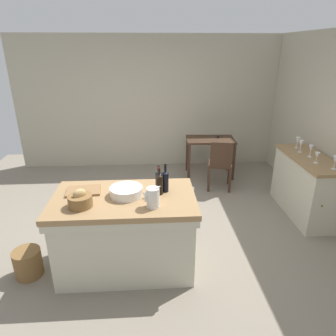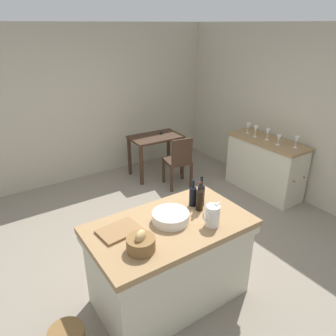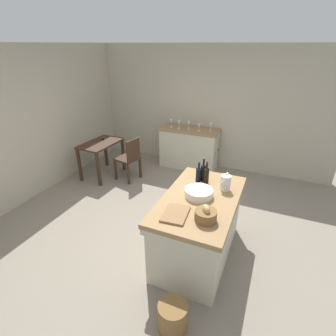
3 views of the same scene
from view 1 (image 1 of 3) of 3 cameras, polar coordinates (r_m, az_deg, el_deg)
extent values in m
plane|color=gray|center=(4.23, -2.73, -11.78)|extent=(6.76, 6.76, 0.00)
cube|color=#B2AA93|center=(6.21, -3.40, 12.18)|extent=(5.32, 0.12, 2.60)
cube|color=#99754C|center=(3.21, -8.39, -5.90)|extent=(1.51, 0.88, 0.06)
cube|color=beige|center=(3.25, -8.32, -7.00)|extent=(1.49, 0.86, 0.08)
cube|color=beige|center=(3.44, -7.98, -12.46)|extent=(1.43, 0.80, 0.83)
cube|color=#99754C|center=(4.73, 25.54, 1.63)|extent=(0.52, 1.28, 0.04)
cube|color=beige|center=(4.88, 24.69, -3.33)|extent=(0.49, 1.25, 0.86)
sphere|color=brown|center=(4.31, 27.22, -6.47)|extent=(0.03, 0.03, 0.03)
cube|color=#3D281C|center=(5.76, 8.06, 5.37)|extent=(0.93, 0.61, 0.04)
cube|color=#3D281C|center=(5.60, 4.01, 1.03)|extent=(0.05, 0.05, 0.71)
cube|color=#3D281C|center=(5.73, 12.32, 1.04)|extent=(0.05, 0.05, 0.71)
cube|color=#3D281C|center=(6.06, 3.67, 2.68)|extent=(0.05, 0.05, 0.71)
cube|color=#3D281C|center=(6.18, 11.38, 2.66)|extent=(0.05, 0.05, 0.71)
cylinder|color=black|center=(5.82, 9.48, 5.90)|extent=(0.04, 0.04, 0.05)
cube|color=#3D281C|center=(5.33, 9.84, 0.82)|extent=(0.47, 0.47, 0.04)
cube|color=#3D281C|center=(5.08, 10.05, 2.54)|extent=(0.36, 0.10, 0.42)
cube|color=#3D281C|center=(5.59, 11.48, -0.92)|extent=(0.05, 0.05, 0.44)
cube|color=#3D281C|center=(5.58, 7.79, -0.73)|extent=(0.05, 0.05, 0.44)
cube|color=#3D281C|center=(5.26, 11.67, -2.42)|extent=(0.05, 0.05, 0.44)
cube|color=#3D281C|center=(5.25, 7.75, -2.23)|extent=(0.05, 0.05, 0.44)
cylinder|color=silver|center=(2.93, -2.87, -5.63)|extent=(0.13, 0.13, 0.20)
cone|color=silver|center=(2.89, -1.75, -3.65)|extent=(0.07, 0.04, 0.06)
torus|color=silver|center=(2.93, -4.35, -5.49)|extent=(0.02, 0.10, 0.10)
cylinder|color=silver|center=(3.20, -7.95, -4.42)|extent=(0.35, 0.35, 0.09)
cylinder|color=brown|center=(3.08, -16.34, -6.04)|extent=(0.24, 0.24, 0.12)
ellipsoid|color=tan|center=(3.05, -16.49, -4.72)|extent=(0.15, 0.13, 0.10)
cube|color=olive|center=(3.39, -15.75, -4.17)|extent=(0.38, 0.29, 0.02)
cylinder|color=black|center=(3.24, -0.52, -2.74)|extent=(0.07, 0.07, 0.21)
cone|color=black|center=(3.19, -0.52, -0.80)|extent=(0.07, 0.07, 0.03)
cylinder|color=black|center=(3.17, -0.53, 0.04)|extent=(0.03, 0.03, 0.08)
cylinder|color=black|center=(3.16, -0.53, 0.57)|extent=(0.03, 0.03, 0.01)
cylinder|color=black|center=(3.28, -1.79, -2.60)|extent=(0.07, 0.07, 0.19)
cone|color=black|center=(3.24, -1.81, -0.85)|extent=(0.07, 0.07, 0.02)
cylinder|color=black|center=(3.22, -1.82, -0.10)|extent=(0.03, 0.03, 0.07)
cylinder|color=black|center=(3.21, -1.82, 0.37)|extent=(0.03, 0.03, 0.01)
cylinder|color=black|center=(3.18, -1.66, -3.26)|extent=(0.07, 0.07, 0.21)
cone|color=black|center=(3.13, -1.68, -1.31)|extent=(0.07, 0.07, 0.02)
cylinder|color=black|center=(3.11, -1.69, -0.47)|extent=(0.03, 0.03, 0.07)
cylinder|color=maroon|center=(3.10, -1.70, 0.06)|extent=(0.03, 0.03, 0.01)
cylinder|color=white|center=(4.39, 28.93, -0.12)|extent=(0.06, 0.06, 0.00)
cylinder|color=white|center=(4.37, 29.02, 0.33)|extent=(0.01, 0.01, 0.07)
cone|color=white|center=(4.35, 29.22, 1.38)|extent=(0.07, 0.07, 0.10)
cylinder|color=white|center=(4.51, 26.26, 0.91)|extent=(0.06, 0.06, 0.00)
cylinder|color=white|center=(4.50, 26.33, 1.29)|extent=(0.01, 0.01, 0.06)
cone|color=white|center=(4.47, 26.49, 2.17)|extent=(0.07, 0.07, 0.09)
cylinder|color=white|center=(4.72, 25.30, 1.98)|extent=(0.06, 0.06, 0.00)
cylinder|color=white|center=(4.71, 25.38, 2.40)|extent=(0.01, 0.01, 0.07)
cone|color=white|center=(4.69, 25.54, 3.38)|extent=(0.07, 0.07, 0.10)
cylinder|color=white|center=(4.88, 23.75, 2.82)|extent=(0.06, 0.06, 0.00)
cylinder|color=white|center=(4.87, 23.82, 3.25)|extent=(0.01, 0.01, 0.07)
cone|color=white|center=(4.84, 23.98, 4.24)|extent=(0.07, 0.07, 0.11)
cylinder|color=white|center=(5.07, 23.23, 3.58)|extent=(0.06, 0.06, 0.00)
cylinder|color=white|center=(5.06, 23.29, 3.97)|extent=(0.01, 0.01, 0.07)
cone|color=white|center=(5.04, 23.43, 4.87)|extent=(0.07, 0.07, 0.10)
cylinder|color=brown|center=(3.77, -25.07, -16.02)|extent=(0.30, 0.30, 0.31)
camera|label=2|loc=(1.87, -72.49, 14.48)|focal=34.26mm
camera|label=3|loc=(3.61, -60.55, 15.13)|focal=27.70mm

